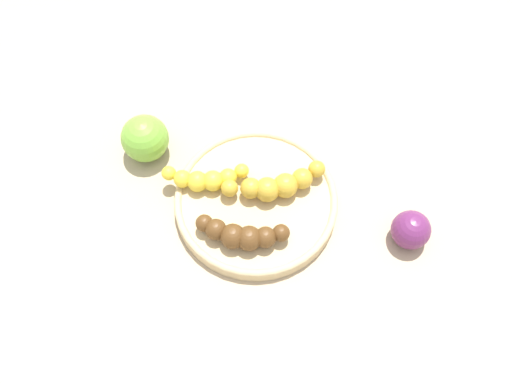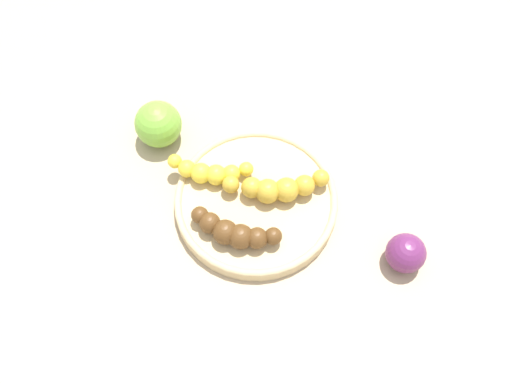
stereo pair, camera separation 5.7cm
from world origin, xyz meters
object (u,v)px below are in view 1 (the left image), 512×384
Objects in this scene: plum_purple at (411,230)px; banana_spotted at (276,185)px; fruit_bowl at (256,201)px; banana_overripe at (241,235)px; banana_yellow at (205,179)px; apple_green at (145,138)px.

banana_spotted is at bearing 24.75° from plum_purple.
fruit_bowl is 0.21m from plum_purple.
plum_purple is (-0.15, -0.16, -0.01)m from banana_overripe.
banana_spotted is at bearing 156.18° from banana_overripe.
banana_overripe is at bearing -45.92° from banana_spotted.
banana_spotted is at bearing -112.18° from fruit_bowl.
banana_spotted reaches higher than banana_yellow.
banana_spotted is 1.88× the size of apple_green.
banana_spotted reaches higher than plum_purple.
banana_spotted is at bearing 80.88° from banana_yellow.
banana_overripe is at bearing 116.92° from fruit_bowl.
fruit_bowl is 4.31× the size of plum_purple.
banana_spotted is 2.45× the size of plum_purple.
banana_spotted and banana_overripe have the same top height.
fruit_bowl is 2.15× the size of banana_overripe.
banana_overripe reaches higher than fruit_bowl.
fruit_bowl is 0.18m from apple_green.
banana_spotted is 1.22× the size of banana_overripe.
plum_purple is at bearing 100.85° from banana_overripe.
plum_purple reaches higher than fruit_bowl.
fruit_bowl is 2.43× the size of banana_yellow.
apple_green reaches higher than banana_overripe.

